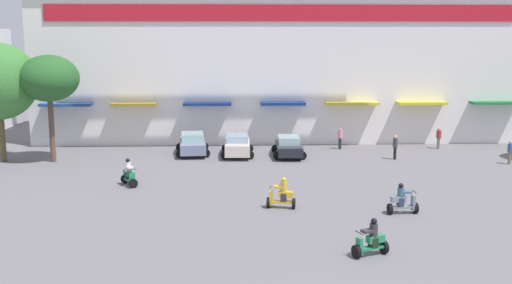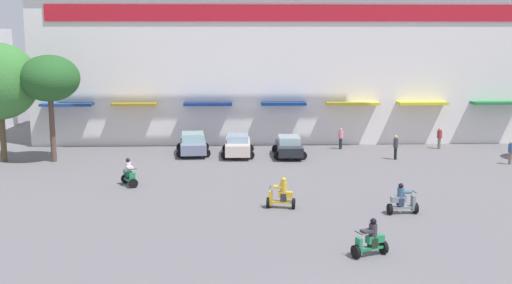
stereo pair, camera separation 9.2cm
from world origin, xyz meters
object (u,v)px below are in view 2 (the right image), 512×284
Objects in this scene: scooter_rider_2 at (281,195)px; parked_car_1 at (238,145)px; scooter_rider_6 at (402,201)px; pedestrian_0 at (511,151)px; pedestrian_3 at (439,137)px; pedestrian_2 at (396,145)px; pedestrian_1 at (341,137)px; parked_car_2 at (289,146)px; plaza_tree_0 at (50,79)px; parked_car_0 at (193,144)px; scooter_rider_4 at (371,241)px; scooter_rider_0 at (129,174)px.

parked_car_1 is at bearing 98.70° from scooter_rider_2.
pedestrian_0 reaches higher than scooter_rider_6.
scooter_rider_2 is 0.97× the size of pedestrian_3.
pedestrian_2 is 5.72m from pedestrian_3.
pedestrian_1 is at bearing 17.51° from parked_car_1.
pedestrian_3 is (7.27, 16.65, 0.28)m from scooter_rider_6.
scooter_rider_6 is at bearing -103.19° from pedestrian_2.
scooter_rider_2 is at bearing -96.69° from parked_car_2.
scooter_rider_6 is at bearing -11.85° from scooter_rider_2.
scooter_rider_6 is at bearing -62.02° from parked_car_1.
pedestrian_0 is at bearing -14.77° from pedestrian_2.
plaza_tree_0 is 4.24× the size of pedestrian_2.
pedestrian_3 is at bearing -1.46° from pedestrian_1.
pedestrian_0 reaches higher than parked_car_0.
scooter_rider_6 is 14.90m from pedestrian_0.
parked_car_0 is at bearing 111.32° from scooter_rider_4.
scooter_rider_6 is (19.96, -13.00, -4.89)m from plaza_tree_0.
plaza_tree_0 is at bearing -175.89° from parked_car_2.
plaza_tree_0 reaches higher than pedestrian_3.
plaza_tree_0 is at bearing -173.37° from parked_car_1.
pedestrian_0 is (30.05, -2.03, -4.63)m from plaza_tree_0.
scooter_rider_0 is 0.98× the size of pedestrian_3.
pedestrian_2 is at bearing 72.64° from scooter_rider_4.
plaza_tree_0 is at bearing 132.87° from scooter_rider_4.
scooter_rider_4 is at bearing -96.85° from pedestrian_1.
pedestrian_3 is (12.91, 15.47, 0.27)m from scooter_rider_2.
plaza_tree_0 reaches higher than parked_car_2.
scooter_rider_0 is at bearing -168.50° from pedestrian_0.
plaza_tree_0 is at bearing 146.92° from scooter_rider_6.
scooter_rider_4 is (4.93, -19.98, -0.16)m from parked_car_1.
pedestrian_3 is at bearing 116.35° from pedestrian_0.
parked_car_2 is 2.67× the size of scooter_rider_4.
scooter_rider_0 is 15.13m from scooter_rider_6.
plaza_tree_0 is 1.77× the size of parked_car_2.
parked_car_0 is at bearing 170.38° from pedestrian_2.
scooter_rider_0 is 1.04× the size of scooter_rider_4.
scooter_rider_4 is 0.96× the size of pedestrian_1.
plaza_tree_0 is 24.32m from scooter_rider_6.
parked_car_1 is 18.09m from pedestrian_0.
pedestrian_3 is (7.32, -0.19, 0.03)m from pedestrian_1.
scooter_rider_2 is (2.03, -13.25, -0.12)m from parked_car_1.
plaza_tree_0 is 27.86m from pedestrian_3.
scooter_rider_0 reaches higher than parked_car_2.
pedestrian_3 reaches higher than parked_car_2.
plaza_tree_0 is 4.43× the size of pedestrian_3.
parked_car_2 is 4.89m from pedestrian_1.
scooter_rider_2 reaches higher than scooter_rider_4.
pedestrian_2 is (5.75, 18.39, 0.36)m from scooter_rider_4.
scooter_rider_0 is 18.15m from pedestrian_2.
parked_car_0 is at bearing 125.51° from scooter_rider_6.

